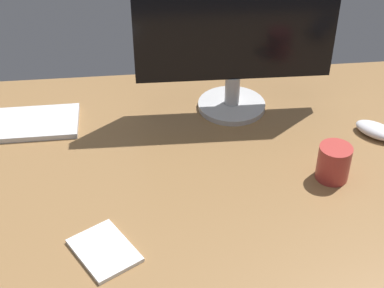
# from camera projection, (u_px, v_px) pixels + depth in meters

# --- Properties ---
(desk) EXTENTS (1.40, 0.84, 0.02)m
(desk) POSITION_uv_depth(u_px,v_px,m) (168.00, 164.00, 1.37)
(desk) COLOR olive
(desk) RESTS_ON ground
(monitor) EXTENTS (0.50, 0.18, 0.43)m
(monitor) POSITION_uv_depth(u_px,v_px,m) (235.00, 27.00, 1.41)
(monitor) COLOR silver
(monitor) RESTS_ON desk
(keyboard) EXTENTS (0.37, 0.15, 0.01)m
(keyboard) POSITION_uv_depth(u_px,v_px,m) (5.00, 125.00, 1.47)
(keyboard) COLOR silver
(keyboard) RESTS_ON desk
(computer_mouse) EXTENTS (0.12, 0.12, 0.03)m
(computer_mouse) POSITION_uv_depth(u_px,v_px,m) (376.00, 130.00, 1.44)
(computer_mouse) COLOR silver
(computer_mouse) RESTS_ON desk
(coffee_mug) EXTENTS (0.07, 0.07, 0.08)m
(coffee_mug) POSITION_uv_depth(u_px,v_px,m) (334.00, 163.00, 1.29)
(coffee_mug) COLOR #B23833
(coffee_mug) RESTS_ON desk
(notepad) EXTENTS (0.15, 0.17, 0.01)m
(notepad) POSITION_uv_depth(u_px,v_px,m) (104.00, 250.00, 1.13)
(notepad) COLOR white
(notepad) RESTS_ON desk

